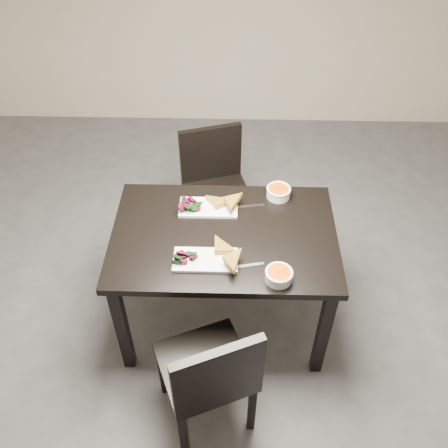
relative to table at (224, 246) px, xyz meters
The scene contains 15 objects.
ground 0.68m from the table, 54.46° to the right, with size 5.00×5.00×0.00m, color #47474C.
room_shell 1.20m from the table, 54.46° to the right, with size 5.02×5.02×2.81m.
table is the anchor object (origin of this frame).
chair_near 0.69m from the table, 93.96° to the right, with size 0.55×0.55×0.85m.
chair_far 0.77m from the table, 96.09° to the left, with size 0.52×0.52×0.85m.
plate_near 0.24m from the table, 113.85° to the right, with size 0.32×0.16×0.02m, color white.
sandwich_near 0.23m from the table, 97.08° to the right, with size 0.16×0.12×0.05m, color #AF8024, non-canonical shape.
salad_near 0.31m from the table, 133.40° to the right, with size 0.10×0.09×0.04m, color black, non-canonical shape.
soup_bowl_near 0.43m from the table, 48.75° to the right, with size 0.14×0.14×0.06m.
cutlery_near 0.27m from the table, 63.04° to the right, with size 0.18×0.02×0.00m, color silver.
plate_far 0.24m from the table, 115.48° to the left, with size 0.32×0.16×0.02m, color white.
sandwich_far 0.23m from the table, 98.75° to the left, with size 0.16×0.12×0.05m, color #AF8024, non-canonical shape.
salad_far 0.31m from the table, 134.74° to the left, with size 0.10×0.09×0.04m, color black, non-canonical shape.
soup_bowl_far 0.45m from the table, 45.66° to the left, with size 0.14×0.14×0.06m.
cutlery_far 0.28m from the table, 59.06° to the left, with size 0.18×0.02×0.00m, color silver.
Camera 1 is at (-0.07, -1.69, 2.61)m, focal length 39.70 mm.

